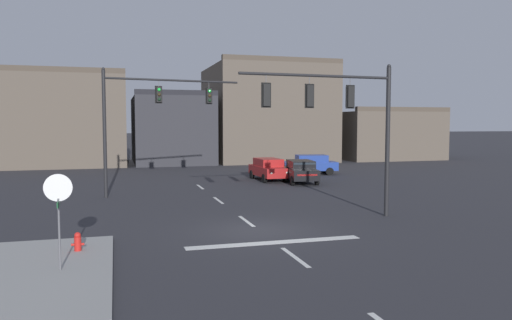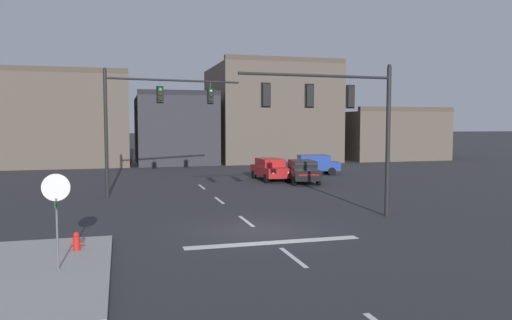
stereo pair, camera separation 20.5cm
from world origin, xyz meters
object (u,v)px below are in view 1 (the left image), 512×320
at_px(car_lot_farside, 269,169).
at_px(signal_mast_near_side, 343,112).
at_px(fire_hydrant, 78,245).
at_px(car_lot_middle, 310,164).
at_px(signal_mast_far_side, 145,110).
at_px(car_lot_nearside, 300,171).
at_px(stop_sign, 58,199).

bearing_deg(car_lot_farside, signal_mast_near_side, -95.16).
bearing_deg(fire_hydrant, car_lot_farside, 56.51).
relative_size(car_lot_middle, fire_hydrant, 6.17).
bearing_deg(signal_mast_near_side, car_lot_middle, 72.00).
relative_size(signal_mast_far_side, fire_hydrant, 10.79).
bearing_deg(car_lot_middle, car_lot_farside, -146.33).
relative_size(car_lot_nearside, car_lot_middle, 1.00).
xyz_separation_m(signal_mast_far_side, fire_hydrant, (-2.95, -12.98, -4.66)).
xyz_separation_m(signal_mast_near_side, car_lot_middle, (5.91, 18.19, -3.86)).
bearing_deg(car_lot_farside, signal_mast_far_side, -149.75).
bearing_deg(car_lot_middle, signal_mast_near_side, -108.00).
bearing_deg(signal_mast_near_side, fire_hydrant, -163.58).
height_order(signal_mast_near_side, stop_sign, signal_mast_near_side).
distance_m(signal_mast_near_side, car_lot_farside, 15.71).
distance_m(signal_mast_near_side, signal_mast_far_side, 12.55).
distance_m(car_lot_middle, fire_hydrant, 27.11).
height_order(signal_mast_near_side, car_lot_middle, signal_mast_near_side).
xyz_separation_m(car_lot_nearside, fire_hydrant, (-13.79, -16.15, -0.53)).
bearing_deg(stop_sign, car_lot_farside, 58.57).
distance_m(stop_sign, car_lot_nearside, 23.07).
bearing_deg(car_lot_nearside, car_lot_farside, 127.06).
bearing_deg(stop_sign, car_lot_middle, 54.02).
height_order(signal_mast_near_side, signal_mast_far_side, signal_mast_far_side).
relative_size(signal_mast_far_side, car_lot_nearside, 1.75).
xyz_separation_m(signal_mast_far_side, car_lot_nearside, (10.85, 3.16, -4.14)).
distance_m(signal_mast_far_side, car_lot_farside, 11.41).
bearing_deg(fire_hydrant, signal_mast_near_side, 16.42).
distance_m(car_lot_nearside, car_lot_middle, 5.97).
bearing_deg(car_lot_middle, car_lot_nearside, -118.93).
bearing_deg(car_lot_farside, car_lot_nearside, -52.94).
bearing_deg(stop_sign, fire_hydrant, 81.03).
distance_m(stop_sign, car_lot_farside, 23.93).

